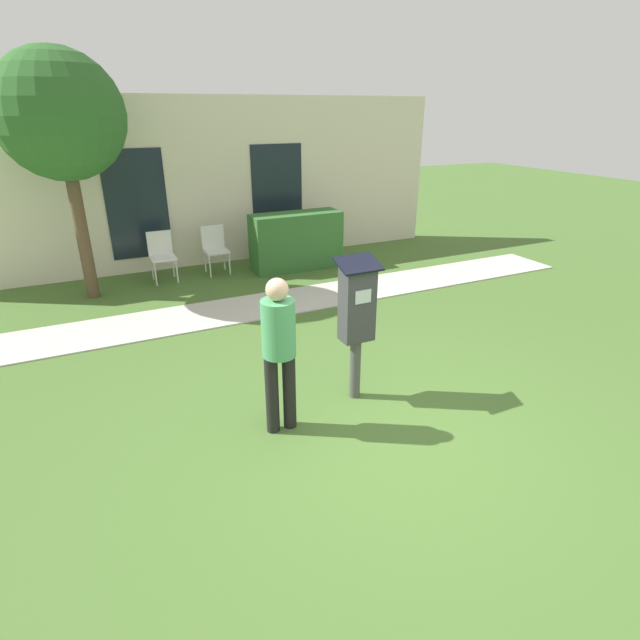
{
  "coord_description": "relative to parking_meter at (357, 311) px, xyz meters",
  "views": [
    {
      "loc": [
        -2.39,
        -3.28,
        2.96
      ],
      "look_at": [
        -0.45,
        0.77,
        1.05
      ],
      "focal_mm": 28.0,
      "sensor_mm": 36.0,
      "label": 1
    }
  ],
  "objects": [
    {
      "name": "ground_plane",
      "position": [
        -0.03,
        -0.87,
        -1.02
      ],
      "size": [
        40.0,
        40.0,
        0.0
      ],
      "primitive_type": "plane",
      "color": "#476B2D"
    },
    {
      "name": "sidewalk",
      "position": [
        -0.03,
        3.04,
        -1.01
      ],
      "size": [
        12.0,
        1.1,
        0.02
      ],
      "color": "beige",
      "rests_on": "ground"
    },
    {
      "name": "building_facade",
      "position": [
        -0.03,
        5.91,
        0.58
      ],
      "size": [
        10.0,
        0.26,
        3.2
      ],
      "color": "beige",
      "rests_on": "ground"
    },
    {
      "name": "parking_meter",
      "position": [
        0.0,
        0.0,
        0.0
      ],
      "size": [
        0.44,
        0.31,
        1.59
      ],
      "color": "#4C4C4C",
      "rests_on": "ground"
    },
    {
      "name": "person_standing",
      "position": [
        -0.95,
        -0.21,
        -0.09
      ],
      "size": [
        0.32,
        0.32,
        1.58
      ],
      "rotation": [
        0.0,
        0.0,
        -0.08
      ],
      "color": "black",
      "rests_on": "ground"
    },
    {
      "name": "outdoor_chair_left",
      "position": [
        -1.19,
        5.12,
        -0.49
      ],
      "size": [
        0.44,
        0.44,
        0.9
      ],
      "rotation": [
        0.0,
        0.0,
        -0.19
      ],
      "color": "white",
      "rests_on": "ground"
    },
    {
      "name": "outdoor_chair_middle",
      "position": [
        -0.19,
        5.17,
        -0.49
      ],
      "size": [
        0.44,
        0.44,
        0.9
      ],
      "rotation": [
        0.0,
        0.0,
        -0.3
      ],
      "color": "white",
      "rests_on": "ground"
    },
    {
      "name": "outdoor_chair_right",
      "position": [
        0.82,
        5.17,
        -0.49
      ],
      "size": [
        0.44,
        0.44,
        0.9
      ],
      "rotation": [
        0.0,
        0.0,
        -0.25
      ],
      "color": "white",
      "rests_on": "ground"
    },
    {
      "name": "hedge_row",
      "position": [
        1.33,
        4.73,
        -0.47
      ],
      "size": [
        1.78,
        0.6,
        1.1
      ],
      "color": "#33662D",
      "rests_on": "ground"
    },
    {
      "name": "tree",
      "position": [
        -2.44,
        4.71,
        1.83
      ],
      "size": [
        1.9,
        1.9,
        3.82
      ],
      "color": "brown",
      "rests_on": "ground"
    }
  ]
}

